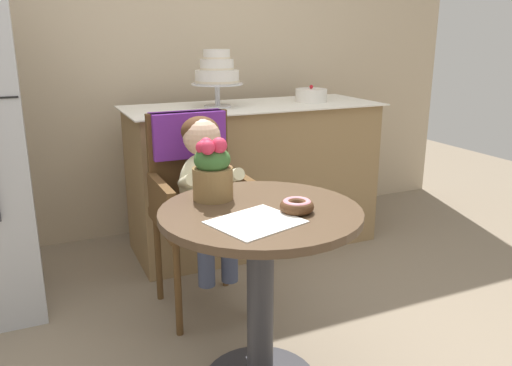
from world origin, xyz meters
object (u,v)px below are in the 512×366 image
donut_front (297,205)px  tiered_cake_stand (217,73)px  cafe_table (260,264)px  round_layer_cake (311,95)px  wicker_chair (195,179)px  seated_child (205,180)px  flower_vase (213,169)px

donut_front → tiered_cake_stand: 1.44m
cafe_table → donut_front: donut_front is taller
tiered_cake_stand → round_layer_cake: size_ratio=1.65×
cafe_table → tiered_cake_stand: 1.46m
cafe_table → donut_front: size_ratio=6.05×
wicker_chair → donut_front: (0.11, -0.82, 0.10)m
cafe_table → donut_front: 0.27m
wicker_chair → round_layer_cake: round_layer_cake is taller
seated_child → cafe_table: bearing=-89.0°
cafe_table → tiered_cake_stand: size_ratio=2.18×
cafe_table → flower_vase: flower_vase is taller
wicker_chair → seated_child: seated_child is taller
wicker_chair → seated_child: size_ratio=1.31×
tiered_cake_stand → round_layer_cake: tiered_cake_stand is taller
tiered_cake_stand → round_layer_cake: bearing=-0.6°
flower_vase → round_layer_cake: size_ratio=1.19×
round_layer_cake → seated_child: bearing=-143.3°
seated_child → round_layer_cake: round_layer_cake is taller
flower_vase → round_layer_cake: (1.06, 1.11, 0.11)m
wicker_chair → donut_front: bearing=-87.0°
donut_front → wicker_chair: bearing=97.7°
seated_child → tiered_cake_stand: size_ratio=2.20×
wicker_chair → flower_vase: bearing=-105.0°
donut_front → flower_vase: 0.35m
seated_child → donut_front: size_ratio=6.11×
wicker_chair → seated_child: bearing=-94.8°
cafe_table → flower_vase: (-0.11, 0.18, 0.32)m
wicker_chair → round_layer_cake: bearing=25.4°
flower_vase → round_layer_cake: bearing=46.5°
tiered_cake_stand → round_layer_cake: (0.63, -0.01, -0.16)m
wicker_chair → flower_vase: flower_vase is taller
flower_vase → tiered_cake_stand: bearing=69.0°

